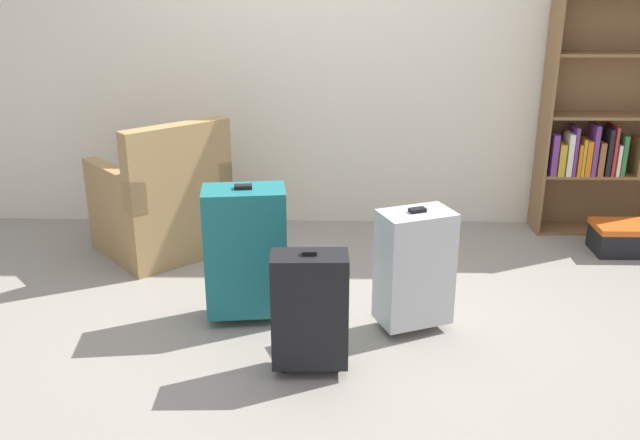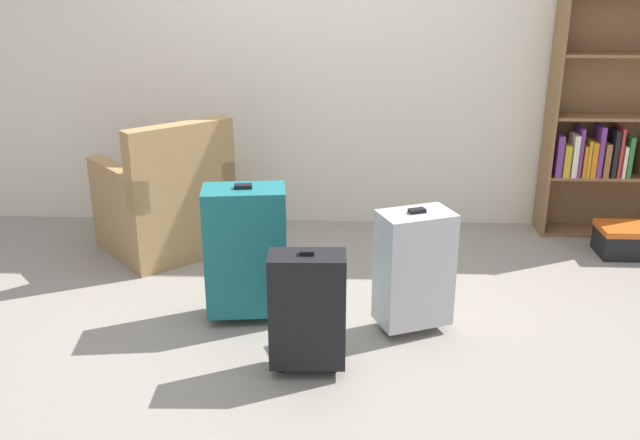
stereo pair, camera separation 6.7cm
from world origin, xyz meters
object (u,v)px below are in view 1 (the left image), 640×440
at_px(bookshelf, 609,125).
at_px(suitcase_silver, 414,267).
at_px(storage_box, 630,237).
at_px(mug, 239,253).
at_px(suitcase_black, 310,310).
at_px(armchair, 163,206).
at_px(suitcase_teal, 246,251).

distance_m(bookshelf, suitcase_silver, 2.15).
xyz_separation_m(bookshelf, storage_box, (0.07, -0.45, -0.65)).
bearing_deg(mug, suitcase_black, -68.71).
height_order(armchair, mug, armchair).
distance_m(bookshelf, suitcase_black, 2.82).
bearing_deg(suitcase_silver, armchair, 146.39).
distance_m(suitcase_teal, suitcase_silver, 0.88).
xyz_separation_m(suitcase_black, suitcase_silver, (0.52, 0.42, 0.03)).
bearing_deg(suitcase_black, bookshelf, 43.91).
xyz_separation_m(armchair, mug, (0.51, -0.14, -0.27)).
relative_size(storage_box, suitcase_teal, 0.64).
bearing_deg(mug, armchair, 164.22).
distance_m(armchair, suitcase_black, 1.76).
relative_size(suitcase_teal, suitcase_silver, 1.13).
distance_m(bookshelf, armchair, 3.09).
bearing_deg(suitcase_teal, storage_box, 21.67).
height_order(suitcase_teal, suitcase_silver, suitcase_teal).
height_order(armchair, suitcase_silver, armchair).
distance_m(suitcase_black, suitcase_teal, 0.63).
bearing_deg(storage_box, suitcase_silver, -145.66).
bearing_deg(bookshelf, mug, -165.97).
distance_m(armchair, suitcase_teal, 1.14).
bearing_deg(armchair, suitcase_teal, -54.47).
bearing_deg(storage_box, suitcase_black, -144.41).
height_order(mug, suitcase_teal, suitcase_teal).
bearing_deg(suitcase_teal, armchair, 125.53).
relative_size(mug, suitcase_black, 0.20).
height_order(bookshelf, mug, bookshelf).
bearing_deg(armchair, suitcase_silver, -33.61).
distance_m(bookshelf, suitcase_teal, 2.77).
xyz_separation_m(mug, storage_box, (2.58, 0.18, 0.06)).
height_order(bookshelf, suitcase_silver, bookshelf).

